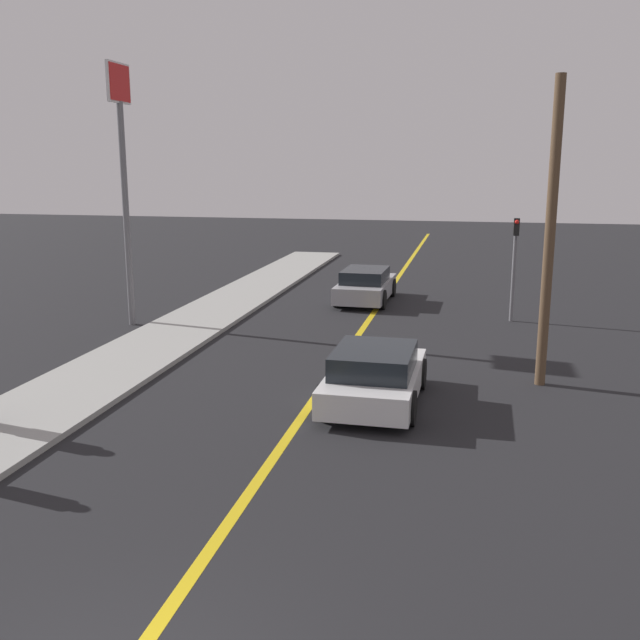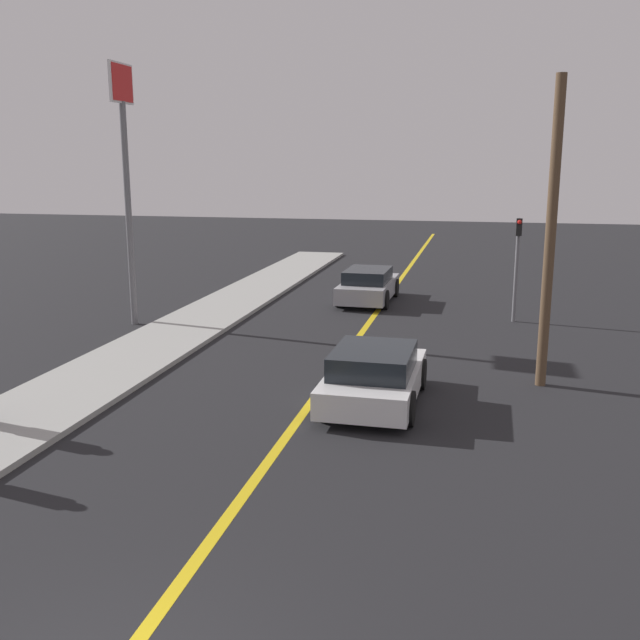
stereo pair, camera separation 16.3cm
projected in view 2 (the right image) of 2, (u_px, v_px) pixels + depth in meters
name	position (u px, v px, depth m)	size (l,w,h in m)	color
road_center_line	(371.00, 320.00, 23.78)	(0.20, 60.00, 0.01)	gold
sidewalk_left	(210.00, 315.00, 24.24)	(2.59, 34.53, 0.13)	#9E9E99
car_near_right_lane	(374.00, 376.00, 15.38)	(2.04, 3.92, 1.27)	silver
car_ahead_center	(368.00, 286.00, 26.70)	(1.95, 4.18, 1.27)	#9E9EA3
traffic_light	(517.00, 258.00, 23.00)	(0.18, 0.40, 3.40)	slate
roadside_sign	(125.00, 149.00, 21.97)	(0.20, 1.37, 8.08)	slate
utility_pole	(550.00, 236.00, 16.06)	(0.24, 0.24, 7.02)	brown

